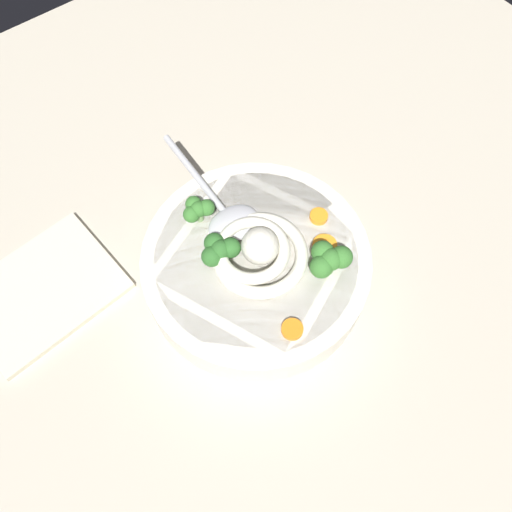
% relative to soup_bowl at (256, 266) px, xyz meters
% --- Properties ---
extents(table_slab, '(1.22, 1.22, 0.04)m').
position_rel_soup_bowl_xyz_m(table_slab, '(-0.01, 0.04, -0.05)').
color(table_slab, '#BCB29E').
rests_on(table_slab, ground).
extents(soup_bowl, '(0.26, 0.26, 0.05)m').
position_rel_soup_bowl_xyz_m(soup_bowl, '(0.00, 0.00, 0.00)').
color(soup_bowl, silver).
rests_on(soup_bowl, table_slab).
extents(noodle_pile, '(0.12, 0.11, 0.05)m').
position_rel_soup_bowl_xyz_m(noodle_pile, '(-0.00, 0.00, 0.04)').
color(noodle_pile, silver).
rests_on(noodle_pile, soup_bowl).
extents(soup_spoon, '(0.06, 0.17, 0.02)m').
position_rel_soup_bowl_xyz_m(soup_spoon, '(-0.00, -0.06, 0.03)').
color(soup_spoon, '#B7B7BC').
rests_on(soup_spoon, soup_bowl).
extents(broccoli_floret_beside_noodles, '(0.04, 0.03, 0.03)m').
position_rel_soup_bowl_xyz_m(broccoli_floret_beside_noodles, '(0.02, -0.08, 0.04)').
color(broccoli_floret_beside_noodles, '#7A9E60').
rests_on(broccoli_floret_beside_noodles, soup_bowl).
extents(broccoli_floret_right, '(0.05, 0.04, 0.04)m').
position_rel_soup_bowl_xyz_m(broccoli_floret_right, '(-0.05, 0.06, 0.05)').
color(broccoli_floret_right, '#7A9E60').
rests_on(broccoli_floret_right, soup_bowl).
extents(broccoli_floret_beside_chili, '(0.04, 0.04, 0.03)m').
position_rel_soup_bowl_xyz_m(broccoli_floret_beside_chili, '(0.03, -0.02, 0.05)').
color(broccoli_floret_beside_chili, '#7A9E60').
rests_on(broccoli_floret_beside_chili, soup_bowl).
extents(carrot_slice_center, '(0.02, 0.02, 0.01)m').
position_rel_soup_bowl_xyz_m(carrot_slice_center, '(0.02, 0.09, 0.03)').
color(carrot_slice_center, orange).
rests_on(carrot_slice_center, soup_bowl).
extents(carrot_slice_rear, '(0.03, 0.03, 0.01)m').
position_rel_soup_bowl_xyz_m(carrot_slice_rear, '(-0.07, 0.04, 0.03)').
color(carrot_slice_rear, orange).
rests_on(carrot_slice_rear, soup_bowl).
extents(carrot_slice_near_spoon, '(0.02, 0.02, 0.01)m').
position_rel_soup_bowl_xyz_m(carrot_slice_near_spoon, '(-0.09, 0.00, 0.03)').
color(carrot_slice_near_spoon, orange).
rests_on(carrot_slice_near_spoon, soup_bowl).
extents(folded_napkin, '(0.18, 0.14, 0.01)m').
position_rel_soup_bowl_xyz_m(folded_napkin, '(0.21, -0.13, -0.02)').
color(folded_napkin, beige).
rests_on(folded_napkin, table_slab).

